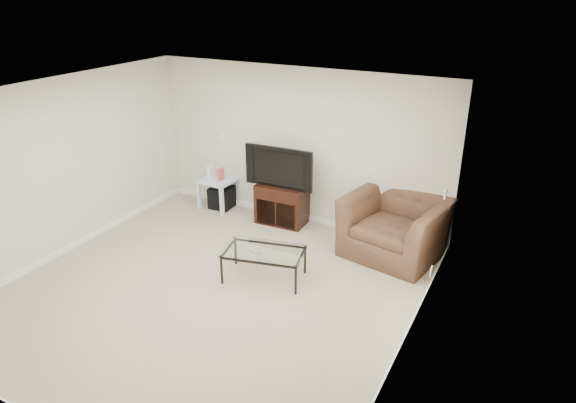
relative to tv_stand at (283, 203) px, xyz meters
The scene contains 18 objects.
floor 2.31m from the tv_stand, 86.17° to the right, with size 5.00×5.00×0.00m, color tan.
ceiling 3.15m from the tv_stand, 86.17° to the right, with size 5.00×5.00×0.00m, color white.
wall_back 0.96m from the tv_stand, 55.23° to the left, with size 5.00×0.02×2.50m, color silver.
wall_left 3.40m from the tv_stand, 135.83° to the right, with size 0.02×5.00×2.50m, color silver.
wall_right 3.62m from the tv_stand, 40.68° to the right, with size 0.02×5.00×2.50m, color silver.
plate_back 1.56m from the tv_stand, behind, with size 0.12×0.02×0.12m, color white.
plate_right_switch 2.88m from the tv_stand, 14.44° to the right, with size 0.02×0.09×0.13m, color white.
plate_right_outlet 2.82m from the tv_stand, 20.36° to the right, with size 0.02×0.08×0.12m, color white.
tv_stand is the anchor object (origin of this frame).
dvd_player 0.22m from the tv_stand, 88.02° to the right, with size 0.42×0.29×0.06m, color black.
television 0.66m from the tv_stand, 88.02° to the right, with size 1.06×0.21×0.66m, color black.
side_table 1.26m from the tv_stand, behind, with size 0.55×0.55×0.53m, color #ACBFD0, non-canonical shape.
subwoofer 1.23m from the tv_stand, behind, with size 0.37×0.37×0.37m, color black.
game_console 1.43m from the tv_stand, behind, with size 0.06×0.18×0.24m, color white.
game_case 1.23m from the tv_stand, behind, with size 0.06×0.16×0.21m, color #CC4C4C.
recliner 1.96m from the tv_stand, ahead, with size 1.34×0.87×1.17m, color #4A351A.
coffee_table 1.79m from the tv_stand, 70.21° to the right, with size 1.07×0.60×0.42m, color black, non-canonical shape.
remote 1.84m from the tv_stand, 73.45° to the right, with size 0.17×0.05×0.02m, color #B2B2B7.
Camera 1 is at (3.45, -4.50, 3.68)m, focal length 32.00 mm.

